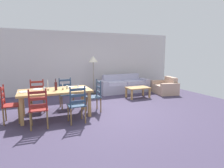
{
  "coord_description": "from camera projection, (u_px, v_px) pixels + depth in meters",
  "views": [
    {
      "loc": [
        -1.93,
        -5.09,
        1.73
      ],
      "look_at": [
        0.46,
        0.45,
        0.75
      ],
      "focal_mm": 29.85,
      "sensor_mm": 36.0,
      "label": 1
    }
  ],
  "objects": [
    {
      "name": "ground_plane",
      "position": [
        104.0,
        112.0,
        5.65
      ],
      "size": [
        9.6,
        9.6,
        0.02
      ],
      "primitive_type": "cube",
      "color": "#3E354F"
    },
    {
      "name": "wall_far",
      "position": [
        78.0,
        62.0,
        8.42
      ],
      "size": [
        9.6,
        0.16,
        2.7
      ],
      "primitive_type": "cube",
      "color": "silver",
      "rests_on": "ground_plane"
    },
    {
      "name": "dining_table",
      "position": [
        55.0,
        93.0,
        5.12
      ],
      "size": [
        1.9,
        0.96,
        0.75
      ],
      "color": "#B4864D",
      "rests_on": "ground_plane"
    },
    {
      "name": "dining_chair_near_left",
      "position": [
        38.0,
        108.0,
        4.31
      ],
      "size": [
        0.44,
        0.42,
        0.96
      ],
      "color": "maroon",
      "rests_on": "ground_plane"
    },
    {
      "name": "dining_chair_near_right",
      "position": [
        77.0,
        105.0,
        4.65
      ],
      "size": [
        0.43,
        0.41,
        0.96
      ],
      "color": "navy",
      "rests_on": "ground_plane"
    },
    {
      "name": "dining_chair_far_left",
      "position": [
        37.0,
        96.0,
        5.64
      ],
      "size": [
        0.44,
        0.42,
        0.96
      ],
      "color": "maroon",
      "rests_on": "ground_plane"
    },
    {
      "name": "dining_chair_far_right",
      "position": [
        66.0,
        93.0,
        6.01
      ],
      "size": [
        0.43,
        0.41,
        0.96
      ],
      "color": "navy",
      "rests_on": "ground_plane"
    },
    {
      "name": "dining_chair_head_west",
      "position": [
        9.0,
        104.0,
        4.68
      ],
      "size": [
        0.41,
        0.43,
        0.96
      ],
      "color": "maroon",
      "rests_on": "ground_plane"
    },
    {
      "name": "dining_chair_head_east",
      "position": [
        95.0,
        96.0,
        5.62
      ],
      "size": [
        0.4,
        0.42,
        0.96
      ],
      "color": "#31455D",
      "rests_on": "ground_plane"
    },
    {
      "name": "dinner_plate_near_left",
      "position": [
        38.0,
        93.0,
        4.7
      ],
      "size": [
        0.24,
        0.24,
        0.02
      ],
      "primitive_type": "cylinder",
      "color": "white",
      "rests_on": "dining_table"
    },
    {
      "name": "fork_near_left",
      "position": [
        31.0,
        93.0,
        4.64
      ],
      "size": [
        0.03,
        0.17,
        0.01
      ],
      "primitive_type": "cube",
      "rotation": [
        0.0,
        0.0,
        -0.08
      ],
      "color": "silver",
      "rests_on": "dining_table"
    },
    {
      "name": "dinner_plate_near_right",
      "position": [
        73.0,
        90.0,
        5.05
      ],
      "size": [
        0.24,
        0.24,
        0.02
      ],
      "primitive_type": "cylinder",
      "color": "white",
      "rests_on": "dining_table"
    },
    {
      "name": "fork_near_right",
      "position": [
        68.0,
        91.0,
        4.99
      ],
      "size": [
        0.03,
        0.17,
        0.01
      ],
      "primitive_type": "cube",
      "rotation": [
        0.0,
        0.0,
        0.06
      ],
      "color": "silver",
      "rests_on": "dining_table"
    },
    {
      "name": "dinner_plate_far_left",
      "position": [
        37.0,
        89.0,
        5.15
      ],
      "size": [
        0.24,
        0.24,
        0.02
      ],
      "primitive_type": "cylinder",
      "color": "white",
      "rests_on": "dining_table"
    },
    {
      "name": "fork_far_left",
      "position": [
        31.0,
        90.0,
        5.09
      ],
      "size": [
        0.03,
        0.17,
        0.01
      ],
      "primitive_type": "cube",
      "rotation": [
        0.0,
        0.0,
        0.09
      ],
      "color": "silver",
      "rests_on": "dining_table"
    },
    {
      "name": "dinner_plate_far_right",
      "position": [
        70.0,
        87.0,
        5.5
      ],
      "size": [
        0.24,
        0.24,
        0.02
      ],
      "primitive_type": "cylinder",
      "color": "white",
      "rests_on": "dining_table"
    },
    {
      "name": "fork_far_right",
      "position": [
        65.0,
        88.0,
        5.45
      ],
      "size": [
        0.02,
        0.17,
        0.01
      ],
      "primitive_type": "cube",
      "rotation": [
        0.0,
        0.0,
        0.02
      ],
      "color": "silver",
      "rests_on": "dining_table"
    },
    {
      "name": "dinner_plate_head_west",
      "position": [
        24.0,
        92.0,
        4.8
      ],
      "size": [
        0.24,
        0.24,
        0.02
      ],
      "primitive_type": "cylinder",
      "color": "white",
      "rests_on": "dining_table"
    },
    {
      "name": "fork_head_west",
      "position": [
        17.0,
        93.0,
        4.74
      ],
      "size": [
        0.03,
        0.17,
        0.01
      ],
      "primitive_type": "cube",
      "rotation": [
        0.0,
        0.0,
        -0.08
      ],
      "color": "silver",
      "rests_on": "dining_table"
    },
    {
      "name": "dinner_plate_head_east",
      "position": [
        83.0,
        88.0,
        5.4
      ],
      "size": [
        0.24,
        0.24,
        0.02
      ],
      "primitive_type": "cylinder",
      "color": "white",
      "rests_on": "dining_table"
    },
    {
      "name": "fork_head_east",
      "position": [
        78.0,
        88.0,
        5.35
      ],
      "size": [
        0.02,
        0.17,
        0.01
      ],
      "primitive_type": "cube",
      "rotation": [
        0.0,
        0.0,
        0.02
      ],
      "color": "silver",
      "rests_on": "dining_table"
    },
    {
      "name": "wine_bottle",
      "position": [
        56.0,
        86.0,
        5.05
      ],
      "size": [
        0.07,
        0.07,
        0.32
      ],
      "color": "#471919",
      "rests_on": "dining_table"
    },
    {
      "name": "wine_glass_near_left",
      "position": [
        44.0,
        88.0,
        4.83
      ],
      "size": [
        0.06,
        0.06,
        0.16
      ],
      "color": "white",
      "rests_on": "dining_table"
    },
    {
      "name": "wine_glass_near_right",
      "position": [
        78.0,
        85.0,
        5.19
      ],
      "size": [
        0.06,
        0.06,
        0.16
      ],
      "color": "white",
      "rests_on": "dining_table"
    },
    {
      "name": "coffee_cup_primary",
      "position": [
        67.0,
        87.0,
        5.28
      ],
      "size": [
        0.07,
        0.07,
        0.09
      ],
      "primitive_type": "cylinder",
      "color": "beige",
      "rests_on": "dining_table"
    },
    {
      "name": "coffee_cup_secondary",
      "position": [
        44.0,
        89.0,
        4.99
      ],
      "size": [
        0.07,
        0.07,
        0.09
      ],
      "primitive_type": "cylinder",
      "color": "beige",
      "rests_on": "dining_table"
    },
    {
      "name": "candle_tall",
      "position": [
        48.0,
        87.0,
        5.04
      ],
      "size": [
        0.05,
        0.05,
        0.28
      ],
      "color": "#998C66",
      "rests_on": "dining_table"
    },
    {
      "name": "candle_short",
      "position": [
        63.0,
        88.0,
        5.14
      ],
      "size": [
        0.05,
        0.05,
        0.17
      ],
      "color": "#998C66",
      "rests_on": "dining_table"
    },
    {
      "name": "couch",
      "position": [
        123.0,
        86.0,
        8.49
      ],
      "size": [
        2.29,
        0.82,
        0.8
      ],
      "color": "#A7A4BF",
      "rests_on": "ground_plane"
    },
    {
      "name": "coffee_table",
      "position": [
        138.0,
        89.0,
        7.39
      ],
      "size": [
        0.9,
        0.56,
        0.42
      ],
      "color": "#B4864D",
      "rests_on": "ground_plane"
    },
    {
      "name": "armchair_upholstered",
      "position": [
        166.0,
        88.0,
        8.24
      ],
      "size": [
        1.01,
        1.29,
        0.72
      ],
      "color": "tan",
      "rests_on": "ground_plane"
    },
    {
      "name": "standing_lamp",
      "position": [
        93.0,
        61.0,
        7.95
      ],
      "size": [
        0.4,
        0.4,
        1.64
      ],
      "color": "#332D28",
      "rests_on": "ground_plane"
    }
  ]
}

